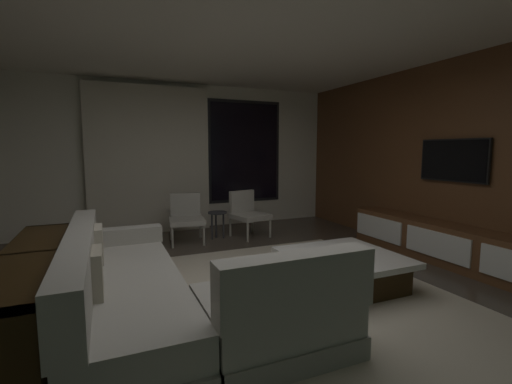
{
  "coord_description": "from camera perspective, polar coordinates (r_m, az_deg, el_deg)",
  "views": [
    {
      "loc": [
        -1.29,
        -2.99,
        1.49
      ],
      "look_at": [
        0.56,
        1.3,
        0.92
      ],
      "focal_mm": 24.61,
      "sensor_mm": 36.0,
      "label": 1
    }
  ],
  "objects": [
    {
      "name": "ceiling",
      "position": [
        3.48,
        0.01,
        27.29
      ],
      "size": [
        8.2,
        8.2,
        0.0
      ],
      "primitive_type": "plane",
      "color": "silver"
    },
    {
      "name": "accent_chair_near_window",
      "position": [
        6.06,
        -1.47,
        -3.14
      ],
      "size": [
        0.67,
        0.68,
        0.78
      ],
      "color": "#B2ADA0",
      "rests_on": "floor"
    },
    {
      "name": "area_rug",
      "position": [
        3.64,
        5.97,
        -17.19
      ],
      "size": [
        3.2,
        3.8,
        0.01
      ],
      "primitive_type": "cube",
      "color": "beige",
      "rests_on": "floor"
    },
    {
      "name": "console_table_behind_couch",
      "position": [
        3.19,
        -32.57,
        -13.91
      ],
      "size": [
        0.4,
        2.1,
        0.74
      ],
      "color": "#301F0C",
      "rests_on": "floor"
    },
    {
      "name": "coffee_table",
      "position": [
        4.02,
        13.85,
        -12.18
      ],
      "size": [
        1.16,
        1.16,
        0.36
      ],
      "color": "#301F0C",
      "rests_on": "floor"
    },
    {
      "name": "back_wall_with_window",
      "position": [
        6.72,
        -12.83,
        5.47
      ],
      "size": [
        6.6,
        0.3,
        2.7
      ],
      "color": "silver",
      "rests_on": "floor"
    },
    {
      "name": "media_wall",
      "position": [
        5.28,
        32.27,
        4.32
      ],
      "size": [
        0.12,
        7.8,
        2.7
      ],
      "color": "brown",
      "rests_on": "floor"
    },
    {
      "name": "side_stool",
      "position": [
        5.91,
        -6.29,
        -4.02
      ],
      "size": [
        0.32,
        0.32,
        0.46
      ],
      "color": "#333338",
      "rests_on": "floor"
    },
    {
      "name": "book_stack_on_coffee_table",
      "position": [
        3.74,
        13.32,
        -10.45
      ],
      "size": [
        0.29,
        0.2,
        0.05
      ],
      "color": "olive",
      "rests_on": "coffee_table"
    },
    {
      "name": "mounted_tv",
      "position": [
        5.34,
        29.4,
        4.52
      ],
      "size": [
        0.05,
        0.97,
        0.57
      ],
      "color": "black"
    },
    {
      "name": "sectional_couch",
      "position": [
        3.09,
        -15.18,
        -16.17
      ],
      "size": [
        1.98,
        2.5,
        0.82
      ],
      "color": "gray",
      "rests_on": "floor"
    },
    {
      "name": "floor",
      "position": [
        3.58,
        0.01,
        -17.67
      ],
      "size": [
        9.2,
        9.2,
        0.0
      ],
      "primitive_type": "plane",
      "color": "#473D33"
    },
    {
      "name": "accent_chair_by_curtain",
      "position": [
        5.8,
        -11.28,
        -3.71
      ],
      "size": [
        0.61,
        0.63,
        0.78
      ],
      "color": "#B2ADA0",
      "rests_on": "floor"
    },
    {
      "name": "media_console",
      "position": [
        5.22,
        29.21,
        -7.7
      ],
      "size": [
        0.46,
        3.1,
        0.52
      ],
      "color": "brown",
      "rests_on": "floor"
    }
  ]
}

